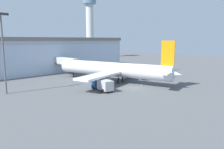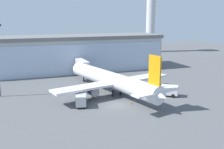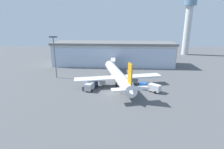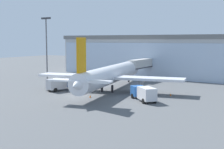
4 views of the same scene
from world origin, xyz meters
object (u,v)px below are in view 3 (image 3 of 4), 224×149
object	(u,v)px
jet_bridge	(113,61)
safety_cone_nose	(121,93)
apron_light_mast	(55,54)
safety_cone_wingtip	(153,83)
baggage_cart	(144,86)
catering_truck	(91,85)
airplane	(118,76)
fuel_truck	(151,87)
control_tower	(188,23)

from	to	relation	value
jet_bridge	safety_cone_nose	distance (m)	30.60
apron_light_mast	safety_cone_wingtip	world-z (taller)	apron_light_mast
baggage_cart	catering_truck	bearing A→B (deg)	121.14
airplane	fuel_truck	bearing A→B (deg)	-132.19
jet_bridge	baggage_cart	size ratio (longest dim) A/B	4.32
airplane	baggage_cart	xyz separation A→B (m)	(9.20, -2.96, -2.99)
apron_light_mast	airplane	xyz separation A→B (m)	(25.94, -8.11, -6.86)
safety_cone_nose	catering_truck	bearing A→B (deg)	159.75
apron_light_mast	airplane	distance (m)	28.03
jet_bridge	baggage_cart	xyz separation A→B (m)	(11.31, -24.28, -3.90)
apron_light_mast	safety_cone_nose	size ratio (longest dim) A/B	31.38
catering_truck	control_tower	bearing A→B (deg)	-24.29
safety_cone_wingtip	catering_truck	bearing A→B (deg)	-165.37
airplane	baggage_cart	distance (m)	10.12
airplane	safety_cone_wingtip	world-z (taller)	airplane
catering_truck	apron_light_mast	bearing A→B (deg)	66.77
catering_truck	safety_cone_nose	size ratio (longest dim) A/B	13.86
jet_bridge	baggage_cart	bearing A→B (deg)	-154.14
jet_bridge	airplane	xyz separation A→B (m)	(2.11, -21.32, -0.91)
control_tower	baggage_cart	xyz separation A→B (m)	(-40.92, -69.82, -22.12)
catering_truck	fuel_truck	distance (m)	20.57
control_tower	fuel_truck	xyz separation A→B (m)	(-39.06, -73.22, -21.15)
safety_cone_nose	fuel_truck	bearing A→B (deg)	13.79
control_tower	fuel_truck	bearing A→B (deg)	-118.08
safety_cone_wingtip	apron_light_mast	bearing A→B (deg)	169.71
jet_bridge	apron_light_mast	world-z (taller)	apron_light_mast
baggage_cart	safety_cone_nose	xyz separation A→B (m)	(-8.31, -5.90, -0.23)
jet_bridge	airplane	distance (m)	21.44
catering_truck	safety_cone_wingtip	world-z (taller)	catering_truck
airplane	apron_light_mast	bearing A→B (deg)	60.33
jet_bridge	control_tower	size ratio (longest dim) A/B	0.36
jet_bridge	catering_truck	xyz separation A→B (m)	(-7.36, -26.35, -2.94)
airplane	safety_cone_nose	bearing A→B (deg)	173.42
safety_cone_nose	control_tower	bearing A→B (deg)	56.96
control_tower	apron_light_mast	size ratio (longest dim) A/B	2.22
catering_truck	safety_cone_nose	xyz separation A→B (m)	(10.35, -3.82, -1.19)
safety_cone_nose	jet_bridge	bearing A→B (deg)	95.67
jet_bridge	safety_cone_nose	size ratio (longest dim) A/B	25.21
safety_cone_wingtip	control_tower	bearing A→B (deg)	60.93
control_tower	fuel_truck	world-z (taller)	control_tower
apron_light_mast	baggage_cart	distance (m)	38.13
apron_light_mast	baggage_cart	size ratio (longest dim) A/B	5.37
jet_bridge	safety_cone_wingtip	bearing A→B (deg)	-141.68
apron_light_mast	airplane	bearing A→B (deg)	-17.37
safety_cone_wingtip	fuel_truck	bearing A→B (deg)	-108.32
apron_light_mast	safety_cone_nose	distance (m)	33.30
control_tower	safety_cone_wingtip	bearing A→B (deg)	-119.07
control_tower	safety_cone_nose	xyz separation A→B (m)	(-49.24, -75.71, -22.34)
baggage_cart	safety_cone_wingtip	world-z (taller)	baggage_cart
control_tower	catering_truck	distance (m)	95.75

